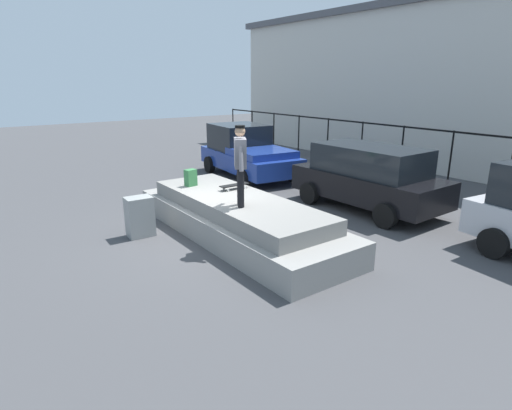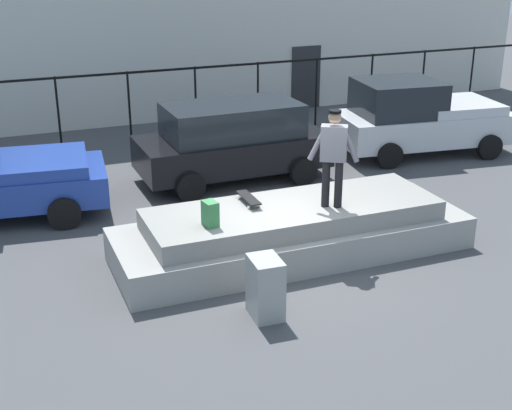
% 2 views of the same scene
% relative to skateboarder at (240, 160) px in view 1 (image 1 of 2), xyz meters
% --- Properties ---
extents(ground_plane, '(60.00, 60.00, 0.00)m').
position_rel_skateboarder_xyz_m(ground_plane, '(-0.86, -0.16, -1.93)').
color(ground_plane, '#424244').
extents(concrete_ledge, '(6.38, 2.11, 0.92)m').
position_rel_skateboarder_xyz_m(concrete_ledge, '(-0.60, 0.30, -1.50)').
color(concrete_ledge, gray).
rests_on(concrete_ledge, ground_plane).
extents(skateboarder, '(0.81, 0.53, 1.73)m').
position_rel_skateboarder_xyz_m(skateboarder, '(0.00, 0.00, 0.00)').
color(skateboarder, black).
rests_on(skateboarder, concrete_ledge).
extents(skateboard, '(0.23, 0.77, 0.12)m').
position_rel_skateboarder_xyz_m(skateboard, '(-1.29, 0.68, -0.90)').
color(skateboard, black).
rests_on(skateboard, concrete_ledge).
extents(backpack, '(0.24, 0.31, 0.43)m').
position_rel_skateboarder_xyz_m(backpack, '(-2.24, -0.03, -0.79)').
color(backpack, '#33723F').
rests_on(backpack, concrete_ledge).
extents(car_blue_pickup_near, '(4.85, 2.62, 1.90)m').
position_rel_skateboarder_xyz_m(car_blue_pickup_near, '(-5.76, 4.16, -1.00)').
color(car_blue_pickup_near, navy).
rests_on(car_blue_pickup_near, ground_plane).
extents(car_black_hatchback_mid, '(4.36, 2.19, 1.80)m').
position_rel_skateboarder_xyz_m(car_black_hatchback_mid, '(-0.21, 4.48, -0.98)').
color(car_black_hatchback_mid, black).
rests_on(car_black_hatchback_mid, ground_plane).
extents(utility_box, '(0.47, 0.62, 0.94)m').
position_rel_skateboarder_xyz_m(utility_box, '(-1.91, -1.57, -1.45)').
color(utility_box, gray).
rests_on(utility_box, ground_plane).
extents(fence_row, '(24.06, 0.06, 1.99)m').
position_rel_skateboarder_xyz_m(fence_row, '(-0.86, 8.17, -0.58)').
color(fence_row, black).
rests_on(fence_row, ground_plane).
extents(warehouse_building, '(26.86, 7.41, 6.63)m').
position_rel_skateboarder_xyz_m(warehouse_building, '(-0.85, 13.77, 1.40)').
color(warehouse_building, beige).
rests_on(warehouse_building, ground_plane).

